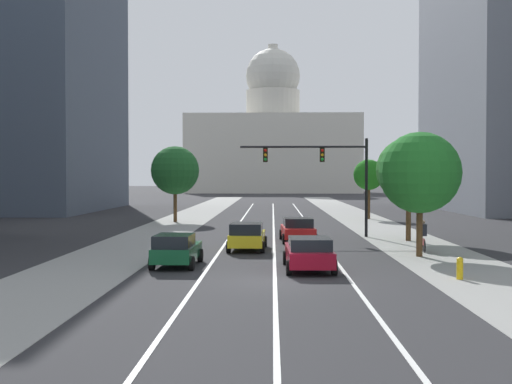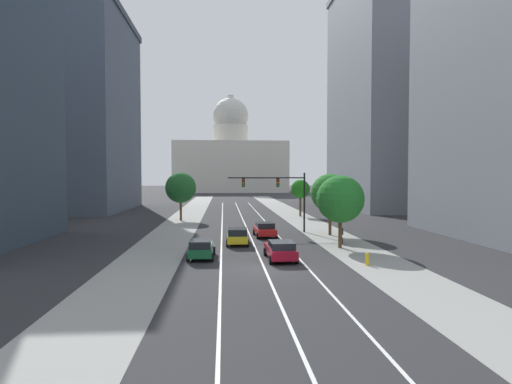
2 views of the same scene
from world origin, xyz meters
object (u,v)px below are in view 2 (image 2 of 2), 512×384
object	(u,v)px
car_red	(265,229)
street_tree_mid_right	(300,189)
street_tree_near_right	(330,193)
car_crimson	(280,250)
traffic_signal_mast	(280,190)
car_yellow	(238,236)
street_tree_near_left	(181,188)
fire_hydrant	(367,259)
car_green	(201,248)
cyclist	(341,235)
capitol_building	(231,159)
street_tree_far_right	(340,199)

from	to	relation	value
car_red	street_tree_mid_right	world-z (taller)	street_tree_mid_right
street_tree_near_right	car_red	bearing A→B (deg)	-174.44
car_crimson	traffic_signal_mast	bearing A→B (deg)	-8.84
car_yellow	street_tree_near_left	size ratio (longest dim) A/B	0.64
car_crimson	street_tree_near_left	bearing A→B (deg)	18.39
car_red	street_tree_near_left	size ratio (longest dim) A/B	0.64
traffic_signal_mast	fire_hydrant	size ratio (longest dim) A/B	9.51
car_green	traffic_signal_mast	xyz separation A→B (m)	(8.00, 14.36, 4.01)
cyclist	fire_hydrant	bearing A→B (deg)	-179.39
capitol_building	car_crimson	size ratio (longest dim) A/B	8.87
street_tree_far_right	traffic_signal_mast	bearing A→B (deg)	110.58
car_red	street_tree_near_left	bearing A→B (deg)	28.76
street_tree_near_right	cyclist	bearing A→B (deg)	-94.22
street_tree_near_left	street_tree_far_right	bearing A→B (deg)	-55.89
car_yellow	car_red	bearing A→B (deg)	-30.53
fire_hydrant	street_tree_mid_right	size ratio (longest dim) A/B	0.16
street_tree_near_left	street_tree_mid_right	distance (m)	18.56
street_tree_mid_right	street_tree_near_right	xyz separation A→B (m)	(-0.59, -20.67, 0.27)
car_green	cyclist	bearing A→B (deg)	-62.80
street_tree_mid_right	street_tree_near_right	bearing A→B (deg)	-91.65
capitol_building	car_crimson	xyz separation A→B (m)	(1.50, -132.80, -11.86)
capitol_building	car_yellow	xyz separation A→B (m)	(-1.50, -125.48, -11.82)
fire_hydrant	cyclist	size ratio (longest dim) A/B	0.53
car_crimson	fire_hydrant	distance (m)	6.36
car_red	fire_hydrant	world-z (taller)	car_red
car_green	street_tree_near_right	bearing A→B (deg)	-46.31
car_yellow	traffic_signal_mast	bearing A→B (deg)	-30.46
car_green	street_tree_near_right	distance (m)	17.99
street_tree_far_right	car_yellow	bearing A→B (deg)	164.49
street_tree_near_right	street_tree_mid_right	bearing A→B (deg)	88.35
car_crimson	street_tree_near_right	bearing A→B (deg)	-30.32
car_green	street_tree_near_right	xyz separation A→B (m)	(13.05, 11.82, 3.71)
street_tree_mid_right	street_tree_near_left	bearing A→B (deg)	-165.78
capitol_building	car_crimson	world-z (taller)	capitol_building
fire_hydrant	street_tree_near_left	world-z (taller)	street_tree_near_left
fire_hydrant	street_tree_near_left	bearing A→B (deg)	117.43
street_tree_mid_right	car_yellow	bearing A→B (deg)	-112.22
car_yellow	car_crimson	bearing A→B (deg)	-156.01
car_red	fire_hydrant	xyz separation A→B (m)	(5.89, -14.44, -0.33)
car_crimson	street_tree_far_right	xyz separation A→B (m)	(5.94, 4.84, 3.53)
traffic_signal_mast	fire_hydrant	world-z (taller)	traffic_signal_mast
car_red	car_yellow	world-z (taller)	car_yellow
street_tree_near_right	capitol_building	bearing A→B (deg)	94.08
fire_hydrant	car_crimson	bearing A→B (deg)	158.00
fire_hydrant	street_tree_near_right	size ratio (longest dim) A/B	0.14
fire_hydrant	street_tree_far_right	distance (m)	8.17
capitol_building	street_tree_near_left	world-z (taller)	capitol_building
cyclist	street_tree_mid_right	world-z (taller)	street_tree_mid_right
car_crimson	fire_hydrant	xyz separation A→B (m)	(5.89, -2.38, -0.31)
car_crimson	street_tree_near_right	distance (m)	15.05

